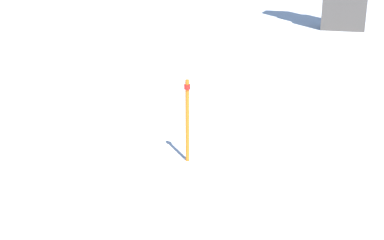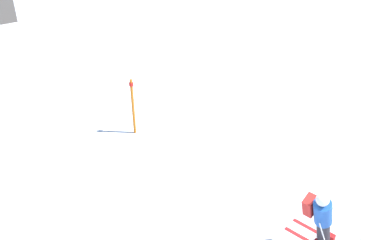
{
  "view_description": "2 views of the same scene",
  "coord_description": "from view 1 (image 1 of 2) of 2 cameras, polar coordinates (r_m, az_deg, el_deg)",
  "views": [
    {
      "loc": [
        4.56,
        -3.72,
        4.68
      ],
      "look_at": [
        2.3,
        4.51,
        1.68
      ],
      "focal_mm": 50.0,
      "sensor_mm": 36.0,
      "label": 1
    },
    {
      "loc": [
        -4.69,
        -1.89,
        5.95
      ],
      "look_at": [
        2.46,
        4.79,
        0.77
      ],
      "focal_mm": 35.0,
      "sensor_mm": 36.0,
      "label": 2
    }
  ],
  "objects": [
    {
      "name": "trail_marker",
      "position": [
        11.27,
        -0.5,
        0.31
      ],
      "size": [
        0.13,
        0.13,
        1.82
      ],
      "color": "orange",
      "rests_on": "ground"
    }
  ]
}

